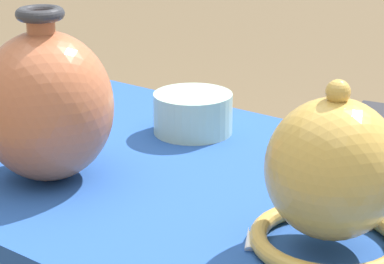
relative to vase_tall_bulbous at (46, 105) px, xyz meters
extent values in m
cylinder|color=brown|center=(-0.47, 0.38, -0.50)|extent=(0.04, 0.04, 0.71)
cube|color=brown|center=(0.14, 0.13, -0.13)|extent=(1.31, 0.60, 0.03)
cube|color=#234C9E|center=(0.14, 0.13, -0.12)|extent=(1.33, 0.62, 0.01)
ellipsoid|color=#BC6642|center=(0.00, 0.00, 0.00)|extent=(0.20, 0.20, 0.22)
cylinder|color=#BC6642|center=(0.00, 0.00, 0.12)|extent=(0.04, 0.04, 0.03)
torus|color=#2D2D33|center=(0.00, 0.00, 0.13)|extent=(0.07, 0.07, 0.02)
torus|color=gold|center=(0.43, 0.05, -0.10)|extent=(0.19, 0.19, 0.02)
ellipsoid|color=gold|center=(0.43, 0.05, -0.01)|extent=(0.16, 0.16, 0.17)
sphere|color=gold|center=(0.43, 0.05, 0.08)|extent=(0.03, 0.03, 0.03)
cone|color=white|center=(0.46, 0.15, -0.10)|extent=(0.04, 0.02, 0.03)
cone|color=white|center=(0.35, 0.11, -0.10)|extent=(0.03, 0.03, 0.03)
cone|color=white|center=(0.35, 0.00, -0.10)|extent=(0.03, 0.03, 0.03)
cube|color=#B23384|center=(0.39, 0.30, -0.07)|extent=(0.10, 0.02, 0.07)
cylinder|color=#A8CCB7|center=(0.05, 0.29, -0.08)|extent=(0.14, 0.14, 0.07)
camera|label=1|loc=(0.79, -0.69, 0.33)|focal=70.00mm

